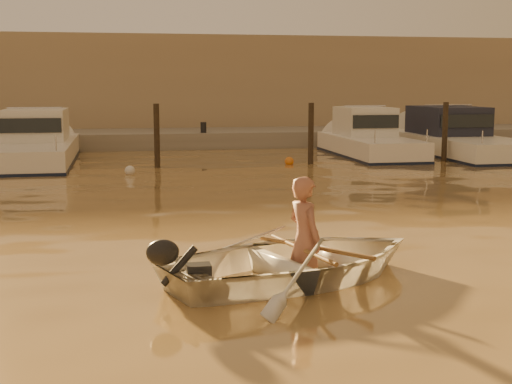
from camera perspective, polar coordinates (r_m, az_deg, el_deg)
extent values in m
plane|color=olive|center=(9.21, -1.93, -7.88)|extent=(160.00, 160.00, 0.00)
imported|color=silver|center=(9.63, 3.39, -5.47)|extent=(4.46, 3.80, 0.78)
imported|color=#A06250|center=(9.62, 3.91, -3.78)|extent=(0.59, 0.72, 1.70)
cylinder|color=brown|center=(9.73, 4.63, -4.43)|extent=(1.14, 1.83, 0.13)
cylinder|color=brown|center=(9.62, 3.65, -4.57)|extent=(0.40, 2.08, 0.13)
cylinder|color=#2D2319|center=(22.62, -7.94, 4.23)|extent=(0.18, 0.18, 2.20)
cylinder|color=#2D2319|center=(23.41, 4.41, 4.44)|extent=(0.18, 0.18, 2.20)
cylinder|color=#2D2319|center=(25.06, 14.87, 4.45)|extent=(0.18, 0.18, 2.20)
sphere|color=silver|center=(21.13, -10.06, 1.69)|extent=(0.30, 0.30, 0.30)
sphere|color=orange|center=(23.34, 2.68, 2.47)|extent=(0.30, 0.30, 0.30)
sphere|color=silver|center=(24.10, 10.45, 2.53)|extent=(0.30, 0.30, 0.30)
cube|color=gray|center=(30.35, -8.31, 3.92)|extent=(52.00, 4.00, 1.00)
cube|color=#9E8466|center=(35.75, -8.80, 8.22)|extent=(46.00, 7.00, 4.80)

